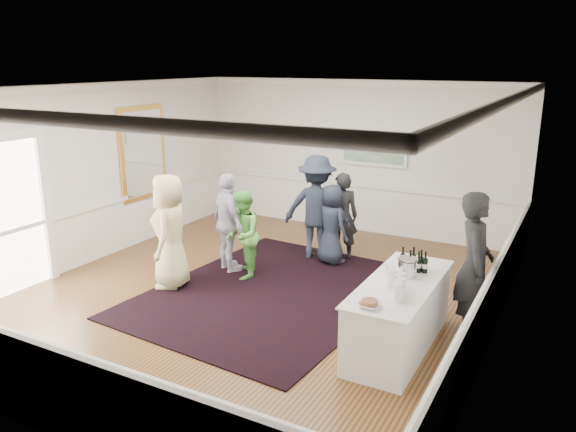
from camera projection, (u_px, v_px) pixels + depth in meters
The scene contains 22 objects.
floor at pixel (259, 293), 8.92m from camera, with size 8.00×8.00×0.00m, color brown.
ceiling at pixel (256, 87), 8.05m from camera, with size 7.00×8.00×0.02m, color white.
wall_left at pixel (92, 174), 10.09m from camera, with size 0.02×8.00×3.20m, color white.
wall_right at pixel (501, 227), 6.88m from camera, with size 0.02×8.00×3.20m, color white.
wall_back at pixel (356, 157), 11.87m from camera, with size 7.00×0.02×3.20m, color white.
wall_front at pixel (28, 286), 5.10m from camera, with size 7.00×0.02×3.20m, color white.
wainscoting at pixel (259, 264), 8.78m from camera, with size 7.00×8.00×1.00m, color white, non-canonical shape.
mirror at pixel (143, 153), 11.12m from camera, with size 0.05×1.25×1.85m.
landscape_painting at pixel (374, 150), 11.59m from camera, with size 1.44×0.06×0.66m.
area_rug at pixel (272, 292), 8.94m from camera, with size 3.39×4.45×0.02m, color black.
serving_table at pixel (399, 314), 7.16m from camera, with size 0.84×2.20×0.89m.
bartender at pixel (474, 266), 7.33m from camera, with size 0.72×0.47×1.98m, color black.
guest_tan at pixel (170, 231), 8.98m from camera, with size 0.91×0.59×1.86m, color #D0C482.
guest_green at pixel (242, 235), 9.40m from camera, with size 0.73×0.57×1.50m, color #66C44E.
guest_lilac at pixel (228, 223), 9.65m from camera, with size 1.02×0.43×1.74m, color silver.
guest_dark_a at pixel (317, 208), 10.28m from camera, with size 1.25×0.72×1.93m, color #202635.
guest_dark_b at pixel (342, 216), 10.27m from camera, with size 0.60×0.39×1.63m, color black.
guest_navy at pixel (332, 224), 10.07m from camera, with size 0.71×0.46×1.46m, color #202635.
wine_bottles at pixel (415, 259), 7.39m from camera, with size 0.39×0.20×0.31m.
juice_pitchers at pixel (396, 282), 6.74m from camera, with size 0.38×0.60×0.24m.
ice_bucket at pixel (407, 268), 7.20m from camera, with size 0.26×0.26×0.24m, color silver.
nut_bowl at pixel (369, 304), 6.33m from camera, with size 0.26×0.26×0.08m.
Camera 1 is at (4.34, -7.04, 3.59)m, focal length 35.00 mm.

